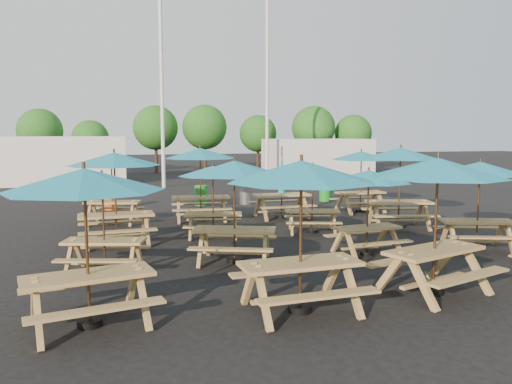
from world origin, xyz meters
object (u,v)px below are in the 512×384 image
object	(u,v)px
picnic_unit_0	(85,188)
picnic_unit_15	(361,159)
picnic_unit_3	(111,164)
picnic_unit_6	(213,174)
picnic_unit_1	(102,186)
waste_bin_1	(201,195)
picnic_unit_11	(282,189)
picnic_unit_7	(200,157)
waste_bin_3	(326,191)
waste_bin_2	(246,194)
picnic_unit_13	(480,172)
picnic_unit_9	(368,181)
waste_bin_4	(325,192)
picnic_unit_5	(234,173)
picnic_unit_8	(438,174)
waste_bin_0	(111,199)
picnic_unit_14	(400,157)
picnic_unit_10	(313,173)
picnic_unit_4	(301,179)
picnic_unit_2	(114,164)

from	to	relation	value
picnic_unit_0	picnic_unit_15	size ratio (longest dim) A/B	1.19
picnic_unit_3	picnic_unit_6	xyz separation A→B (m)	(2.83, -2.93, -0.15)
picnic_unit_1	picnic_unit_15	world-z (taller)	picnic_unit_15
waste_bin_1	picnic_unit_11	bearing A→B (deg)	-58.71
picnic_unit_7	waste_bin_3	xyz separation A→B (m)	(6.13, 3.72, -1.76)
picnic_unit_15	waste_bin_2	xyz separation A→B (m)	(-3.66, 3.26, -1.62)
picnic_unit_13	picnic_unit_9	bearing A→B (deg)	-165.25
picnic_unit_0	waste_bin_4	size ratio (longest dim) A/B	3.46
picnic_unit_7	picnic_unit_15	size ratio (longest dim) A/B	1.08
picnic_unit_5	waste_bin_1	size ratio (longest dim) A/B	3.55
picnic_unit_11	picnic_unit_0	bearing A→B (deg)	-126.40
picnic_unit_1	waste_bin_3	bearing A→B (deg)	61.51
picnic_unit_11	picnic_unit_8	bearing A→B (deg)	-91.46
picnic_unit_9	waste_bin_4	distance (m)	9.96
waste_bin_0	waste_bin_3	size ratio (longest dim) A/B	1.00
picnic_unit_8	waste_bin_4	xyz separation A→B (m)	(3.02, 12.48, -1.80)
picnic_unit_8	picnic_unit_14	world-z (taller)	picnic_unit_14
waste_bin_1	picnic_unit_14	bearing A→B (deg)	-51.02
picnic_unit_0	picnic_unit_5	bearing A→B (deg)	33.96
picnic_unit_10	picnic_unit_4	bearing A→B (deg)	-97.19
waste_bin_1	picnic_unit_5	bearing A→B (deg)	-93.69
picnic_unit_0	picnic_unit_14	xyz separation A→B (m)	(8.88, 6.05, 0.07)
picnic_unit_1	waste_bin_2	size ratio (longest dim) A/B	3.07
picnic_unit_10	picnic_unit_13	distance (m)	4.53
picnic_unit_4	waste_bin_0	distance (m)	13.09
picnic_unit_4	picnic_unit_11	world-z (taller)	picnic_unit_4
picnic_unit_1	picnic_unit_14	size ratio (longest dim) A/B	0.86
waste_bin_4	waste_bin_0	bearing A→B (deg)	-178.55
picnic_unit_13	picnic_unit_15	world-z (taller)	picnic_unit_15
picnic_unit_6	picnic_unit_4	bearing A→B (deg)	-74.66
picnic_unit_3	picnic_unit_10	world-z (taller)	picnic_unit_3
picnic_unit_6	picnic_unit_15	xyz separation A→B (m)	(6.15, 3.11, 0.23)
waste_bin_4	picnic_unit_7	bearing A→B (deg)	-149.23
picnic_unit_3	waste_bin_2	bearing A→B (deg)	46.40
picnic_unit_9	waste_bin_4	world-z (taller)	picnic_unit_9
picnic_unit_9	picnic_unit_10	size ratio (longest dim) A/B	0.92
picnic_unit_15	picnic_unit_10	bearing A→B (deg)	-138.64
picnic_unit_3	waste_bin_2	xyz separation A→B (m)	(5.32, 3.44, -1.55)
picnic_unit_14	picnic_unit_4	bearing A→B (deg)	-118.33
picnic_unit_9	waste_bin_1	xyz separation A→B (m)	(-2.68, 9.50, -1.42)
picnic_unit_11	picnic_unit_15	distance (m)	3.43
picnic_unit_6	picnic_unit_10	xyz separation A→B (m)	(2.97, -0.12, -0.01)
picnic_unit_5	picnic_unit_6	size ratio (longest dim) A/B	1.24
picnic_unit_9	picnic_unit_15	distance (m)	6.80
picnic_unit_13	picnic_unit_5	bearing A→B (deg)	-164.35
picnic_unit_8	picnic_unit_5	bearing A→B (deg)	116.09
picnic_unit_0	picnic_unit_1	size ratio (longest dim) A/B	1.13
picnic_unit_1	picnic_unit_3	bearing A→B (deg)	104.48
picnic_unit_2	waste_bin_3	distance (m)	11.33
waste_bin_0	waste_bin_3	bearing A→B (deg)	2.20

